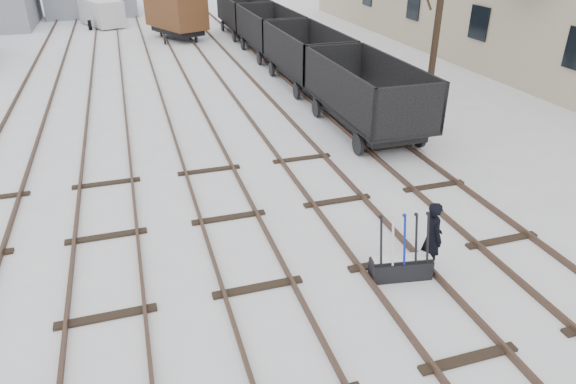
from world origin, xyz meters
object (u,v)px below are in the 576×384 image
(worker, at_px, (433,237))
(panel_van, at_px, (101,12))
(freight_wagon_a, at_px, (365,105))
(ground_frame, at_px, (401,266))
(box_van_wagon, at_px, (175,7))

(worker, bearing_deg, panel_van, 17.69)
(freight_wagon_a, height_order, panel_van, freight_wagon_a)
(ground_frame, height_order, box_van_wagon, box_van_wagon)
(ground_frame, distance_m, panel_van, 34.72)
(freight_wagon_a, bearing_deg, box_van_wagon, 103.11)
(ground_frame, height_order, worker, worker)
(ground_frame, bearing_deg, worker, 16.65)
(freight_wagon_a, bearing_deg, worker, -105.33)
(ground_frame, xyz_separation_m, panel_van, (-6.22, 34.15, 0.71))
(panel_van, bearing_deg, worker, -100.13)
(ground_frame, distance_m, freight_wagon_a, 8.85)
(worker, bearing_deg, ground_frame, 103.71)
(box_van_wagon, xyz_separation_m, panel_van, (-4.74, 6.61, -1.00))
(ground_frame, xyz_separation_m, freight_wagon_a, (3.00, 8.30, 0.68))
(worker, relative_size, panel_van, 0.35)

